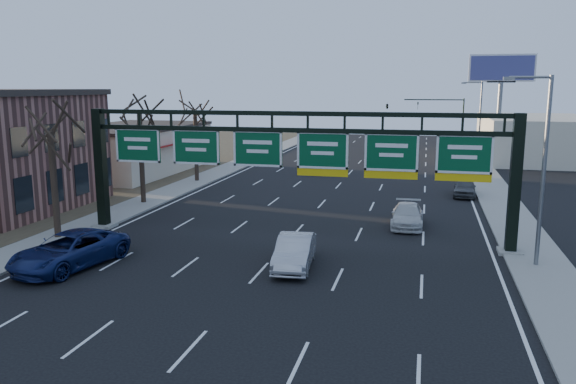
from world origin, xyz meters
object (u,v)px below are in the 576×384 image
(car_blue_suv, at_px, (70,250))
(car_silver_sedan, at_px, (295,252))
(sign_gantry, at_px, (293,158))
(car_white_wagon, at_px, (407,215))

(car_blue_suv, relative_size, car_silver_sedan, 1.29)
(sign_gantry, xyz_separation_m, car_silver_sedan, (1.25, -4.80, -3.87))
(sign_gantry, height_order, car_blue_suv, sign_gantry)
(car_white_wagon, bearing_deg, car_blue_suv, -142.39)
(car_blue_suv, height_order, car_white_wagon, car_blue_suv)
(sign_gantry, height_order, car_silver_sedan, sign_gantry)
(car_white_wagon, bearing_deg, car_silver_sedan, -117.92)
(car_white_wagon, bearing_deg, sign_gantry, -143.22)
(sign_gantry, relative_size, car_blue_suv, 4.12)
(sign_gantry, height_order, car_white_wagon, sign_gantry)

